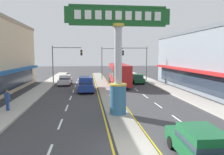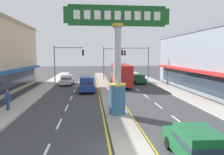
{
  "view_description": "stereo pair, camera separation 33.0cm",
  "coord_description": "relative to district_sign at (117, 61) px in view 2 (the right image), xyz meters",
  "views": [
    {
      "loc": [
        -2.3,
        -9.38,
        4.71
      ],
      "look_at": [
        -0.05,
        9.97,
        2.6
      ],
      "focal_mm": 33.42,
      "sensor_mm": 36.0,
      "label": 1
    },
    {
      "loc": [
        -1.97,
        -9.42,
        4.71
      ],
      "look_at": [
        -0.05,
        9.97,
        2.6
      ],
      "focal_mm": 33.42,
      "sensor_mm": 36.0,
      "label": 2
    }
  ],
  "objects": [
    {
      "name": "ground_plane",
      "position": [
        0.0,
        -6.37,
        -4.29
      ],
      "size": [
        160.0,
        160.0,
        0.0
      ],
      "primitive_type": "plane",
      "color": "#3A3A3D"
    },
    {
      "name": "median_strip",
      "position": [
        0.0,
        11.63,
        -4.22
      ],
      "size": [
        1.86,
        52.0,
        0.14
      ],
      "primitive_type": "cube",
      "color": "gray",
      "rests_on": "ground"
    },
    {
      "name": "sidewalk_left",
      "position": [
        -8.68,
        9.63,
        -4.2
      ],
      "size": [
        2.31,
        60.0,
        0.18
      ],
      "primitive_type": "cube",
      "color": "#ADA89E",
      "rests_on": "ground"
    },
    {
      "name": "sidewalk_right",
      "position": [
        8.68,
        9.63,
        -4.2
      ],
      "size": [
        2.31,
        60.0,
        0.18
      ],
      "primitive_type": "cube",
      "color": "#ADA89E",
      "rests_on": "ground"
    },
    {
      "name": "lane_markings",
      "position": [
        0.0,
        10.27,
        -4.28
      ],
      "size": [
        8.6,
        52.0,
        0.01
      ],
      "color": "silver",
      "rests_on": "ground"
    },
    {
      "name": "district_sign",
      "position": [
        0.0,
        0.0,
        0.0
      ],
      "size": [
        7.91,
        1.33,
        8.22
      ],
      "color": "#33668C",
      "rests_on": "median_strip"
    },
    {
      "name": "storefront_right",
      "position": [
        15.12,
        10.6,
        -0.3
      ],
      "size": [
        9.79,
        22.76,
        7.96
      ],
      "color": "gray",
      "rests_on": "ground"
    },
    {
      "name": "traffic_light_left_side",
      "position": [
        -6.16,
        18.78,
        -0.04
      ],
      "size": [
        4.86,
        0.46,
        6.2
      ],
      "color": "slate",
      "rests_on": "ground"
    },
    {
      "name": "traffic_light_right_side",
      "position": [
        6.16,
        19.78,
        -0.04
      ],
      "size": [
        4.86,
        0.46,
        6.2
      ],
      "color": "slate",
      "rests_on": "ground"
    },
    {
      "name": "traffic_light_median_far",
      "position": [
        1.81,
        23.08,
        -0.09
      ],
      "size": [
        4.2,
        0.46,
        6.2
      ],
      "color": "slate",
      "rests_on": "ground"
    },
    {
      "name": "bus_near_right_lane",
      "position": [
        2.58,
        16.78,
        -2.42
      ],
      "size": [
        3.05,
        11.31,
        3.26
      ],
      "color": "#B21E1E",
      "rests_on": "ground"
    },
    {
      "name": "sedan_far_right_lane",
      "position": [
        -5.88,
        17.6,
        -3.5
      ],
      "size": [
        1.95,
        4.36,
        1.53
      ],
      "color": "silver",
      "rests_on": "ground"
    },
    {
      "name": "sedan_near_left_lane",
      "position": [
        5.88,
        18.2,
        -3.5
      ],
      "size": [
        1.87,
        4.32,
        1.53
      ],
      "color": "#14562D",
      "rests_on": "ground"
    },
    {
      "name": "sedan_mid_left_lane",
      "position": [
        2.58,
        -7.5,
        -3.5
      ],
      "size": [
        1.99,
        4.38,
        1.53
      ],
      "color": "#14562D",
      "rests_on": "ground"
    },
    {
      "name": "suv_far_left_oncoming",
      "position": [
        -2.58,
        11.05,
        -3.3
      ],
      "size": [
        2.01,
        4.62,
        1.9
      ],
      "color": "navy",
      "rests_on": "ground"
    },
    {
      "name": "pedestrian_far_side",
      "position": [
        -8.87,
        1.82,
        -3.15
      ],
      "size": [
        0.45,
        0.36,
        1.68
      ],
      "color": "#2D4C8C",
      "rests_on": "sidewalk_left"
    }
  ]
}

